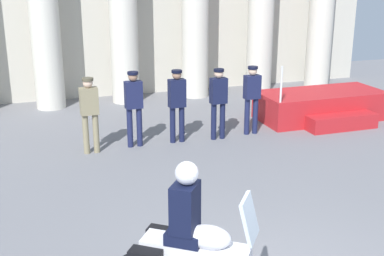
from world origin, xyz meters
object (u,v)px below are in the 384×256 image
officer_in_row_0 (89,109)px  motorcycle_with_rider (189,253)px  reviewing_stand (322,106)px  officer_in_row_1 (134,103)px  officer_in_row_3 (218,98)px  officer_in_row_4 (252,94)px  officer_in_row_2 (177,100)px

officer_in_row_0 → motorcycle_with_rider: bearing=90.5°
reviewing_stand → officer_in_row_1: 5.29m
officer_in_row_1 → motorcycle_with_rider: bearing=80.9°
reviewing_stand → officer_in_row_3: (-3.24, -0.63, 0.64)m
reviewing_stand → officer_in_row_1: size_ratio=1.94×
officer_in_row_3 → motorcycle_with_rider: (-2.67, -5.87, -0.20)m
reviewing_stand → officer_in_row_4: (-2.33, -0.52, 0.63)m
officer_in_row_2 → officer_in_row_4: size_ratio=1.02×
officer_in_row_4 → officer_in_row_1: bearing=-2.5°
officer_in_row_1 → officer_in_row_2: bearing=176.6°
officer_in_row_3 → reviewing_stand: bearing=-171.6°
officer_in_row_1 → officer_in_row_2: (1.00, -0.01, -0.02)m
reviewing_stand → officer_in_row_1: bearing=-174.3°
officer_in_row_2 → officer_in_row_4: officer_in_row_2 is taller
officer_in_row_1 → officer_in_row_4: 2.89m
officer_in_row_1 → officer_in_row_3: officer_in_row_1 is taller
officer_in_row_3 → officer_in_row_1: bearing=-5.5°
motorcycle_with_rider → officer_in_row_4: bearing=95.9°
reviewing_stand → officer_in_row_3: 3.36m
reviewing_stand → officer_in_row_4: officer_in_row_4 is taller
motorcycle_with_rider → officer_in_row_1: bearing=120.3°
reviewing_stand → officer_in_row_0: bearing=-174.2°
officer_in_row_4 → officer_in_row_0: bearing=-0.9°
officer_in_row_2 → officer_in_row_4: bearing=177.9°
officer_in_row_1 → reviewing_stand: bearing=-176.8°
officer_in_row_4 → officer_in_row_2: bearing=-2.1°
officer_in_row_0 → motorcycle_with_rider: size_ratio=0.88×
officer_in_row_3 → officer_in_row_4: bearing=-175.9°
motorcycle_with_rider → officer_in_row_3: bearing=102.4°
officer_in_row_3 → officer_in_row_4: 0.91m
officer_in_row_3 → officer_in_row_0: bearing=-2.4°
reviewing_stand → motorcycle_with_rider: 8.79m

